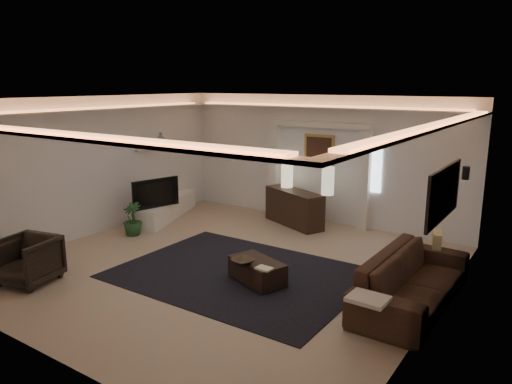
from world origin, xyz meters
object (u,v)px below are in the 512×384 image
Objects in this scene: sofa at (413,280)px; coffee_table at (257,271)px; console at (294,208)px; armchair at (27,260)px.

coffee_table is at bearing 105.82° from sofa.
sofa is 2.39m from coffee_table.
console is at bearing 129.62° from coffee_table.
console is at bearing 57.69° from armchair.
coffee_table is (1.13, -3.19, -0.20)m from console.
armchair is (-5.36, -2.67, 0.01)m from sofa.
sofa is at bearing 34.89° from coffee_table.
console reaches higher than armchair.
coffee_table is 3.69m from armchair.
console reaches higher than coffee_table.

